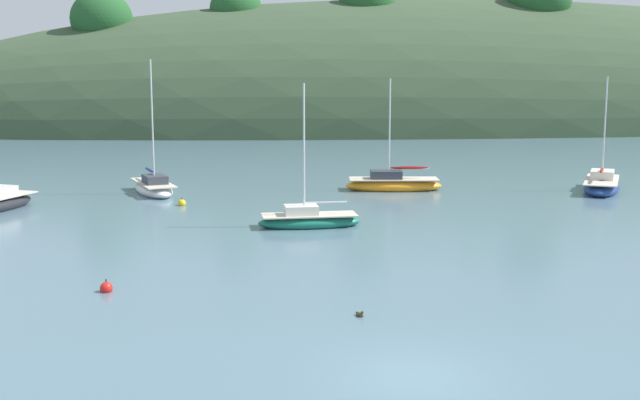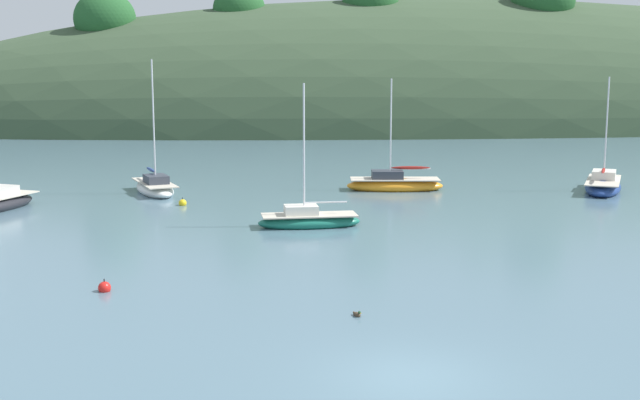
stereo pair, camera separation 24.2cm
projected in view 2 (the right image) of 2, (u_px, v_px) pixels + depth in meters
ground_plane at (409, 377)px, 20.30m from camera, size 400.00×400.00×0.00m
far_shoreline_hill at (460, 126)px, 104.49m from camera, size 150.00×36.00×34.89m
sailboat_grey_yawl at (603, 185)px, 50.27m from camera, size 4.68×6.39×7.20m
sailboat_white_near at (155, 187)px, 49.62m from camera, size 3.51×5.89×8.21m
sailboat_navy_dinghy at (394, 184)px, 50.91m from camera, size 6.16×2.68×7.09m
sailboat_teal_outer at (308, 220)px, 39.28m from camera, size 4.99×1.85×7.01m
mooring_buoy_channel at (183, 203)px, 45.36m from camera, size 0.44×0.44×0.54m
mooring_buoy_inner at (104, 288)px, 28.02m from camera, size 0.44×0.44×0.54m
duck_lone_right at (357, 314)px, 25.25m from camera, size 0.30×0.41×0.24m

